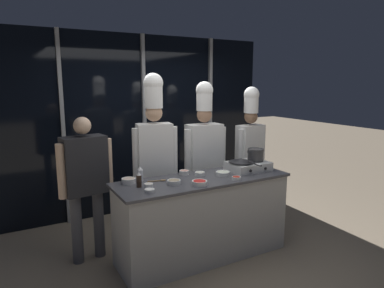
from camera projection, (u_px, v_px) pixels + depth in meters
The scene contains 22 objects.
ground_plane at pixel (202, 255), 4.00m from camera, with size 24.00×24.00×0.00m, color #7F705B.
window_wall_back at pixel (144, 124), 5.31m from camera, with size 4.20×0.09×2.70m.
demo_counter at pixel (203, 217), 3.92m from camera, with size 2.00×0.67×0.94m.
portable_stove at pixel (248, 166), 4.16m from camera, with size 0.48×0.37×0.12m.
frying_pan at pixel (241, 160), 4.09m from camera, with size 0.30×0.52×0.05m.
stock_pot at pixel (256, 154), 4.19m from camera, with size 0.22×0.20×0.14m.
squeeze_bottle_soy at pixel (139, 180), 3.49m from camera, with size 0.05×0.05×0.16m.
squeeze_bottle_clear at pixel (140, 174), 3.71m from camera, with size 0.06×0.06×0.16m.
prep_bowl_bell_pepper at pixel (200, 183), 3.57m from camera, with size 0.16×0.16×0.05m.
prep_bowl_chili_flakes at pixel (236, 178), 3.76m from camera, with size 0.10×0.10×0.04m.
prep_bowl_rice at pixel (149, 190), 3.34m from camera, with size 0.10×0.10×0.03m.
prep_bowl_mushrooms at pixel (174, 182), 3.61m from camera, with size 0.14×0.14×0.05m.
prep_bowl_shrimp at pixel (184, 172), 3.98m from camera, with size 0.11×0.11×0.05m.
prep_bowl_bean_sprouts at pixel (223, 173), 3.96m from camera, with size 0.17×0.17×0.04m.
prep_bowl_chicken at pixel (129, 180), 3.63m from camera, with size 0.15×0.15×0.06m.
prep_bowl_onion at pixel (149, 185), 3.47m from camera, with size 0.09×0.09×0.05m.
prep_bowl_garlic at pixel (200, 174), 3.93m from camera, with size 0.12×0.12×0.04m.
serving_spoon_slotted at pixel (160, 180), 3.72m from camera, with size 0.21×0.07×0.02m.
person_guest at pixel (85, 176), 3.75m from camera, with size 0.61×0.31×1.63m.
chef_head at pixel (155, 147), 4.06m from camera, with size 0.54×0.28×2.10m.
chef_sous at pixel (204, 149), 4.45m from camera, with size 0.60×0.25×2.01m.
chef_line at pixel (250, 144), 4.77m from camera, with size 0.51×0.25×1.94m.
Camera 1 is at (-1.90, -3.18, 2.00)m, focal length 32.00 mm.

